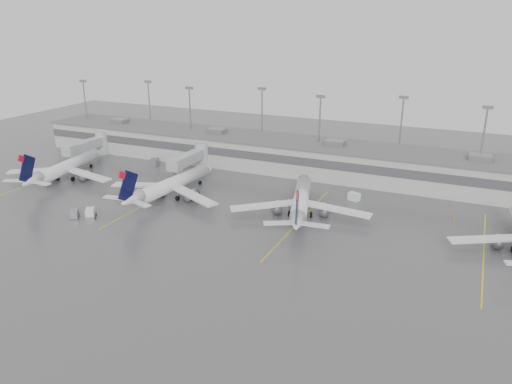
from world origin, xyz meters
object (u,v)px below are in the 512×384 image
at_px(jet_far_left, 65,167).
at_px(baggage_tug, 90,214).
at_px(jet_mid_right, 301,201).
at_px(jet_mid_left, 171,185).

distance_m(jet_far_left, baggage_tug, 29.70).
relative_size(jet_far_left, jet_mid_right, 1.02).
bearing_deg(jet_far_left, jet_mid_left, -10.11).
bearing_deg(jet_far_left, jet_mid_right, -7.69).
relative_size(jet_mid_right, baggage_tug, 8.80).
xyz_separation_m(jet_mid_right, baggage_tug, (-39.67, -19.38, -2.56)).
xyz_separation_m(jet_mid_left, jet_mid_right, (30.95, 2.21, 0.01)).
distance_m(jet_mid_right, baggage_tug, 44.23).
relative_size(jet_mid_left, baggage_tug, 8.99).
bearing_deg(baggage_tug, jet_mid_left, 28.45).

